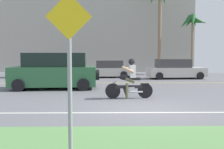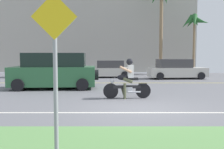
{
  "view_description": "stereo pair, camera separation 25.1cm",
  "coord_description": "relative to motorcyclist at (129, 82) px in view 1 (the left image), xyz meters",
  "views": [
    {
      "loc": [
        -1.21,
        -8.26,
        1.79
      ],
      "look_at": [
        -1.01,
        4.29,
        0.86
      ],
      "focal_mm": 40.31,
      "sensor_mm": 36.0,
      "label": 1
    },
    {
      "loc": [
        -0.96,
        -8.26,
        1.79
      ],
      "look_at": [
        -1.01,
        4.29,
        0.86
      ],
      "focal_mm": 40.31,
      "sensor_mm": 36.0,
      "label": 2
    }
  ],
  "objects": [
    {
      "name": "motorcyclist",
      "position": [
        0.0,
        0.0,
        0.0
      ],
      "size": [
        2.01,
        0.66,
        1.68
      ],
      "color": "black",
      "rests_on": "ground"
    },
    {
      "name": "ground",
      "position": [
        0.31,
        0.75,
        -0.73
      ],
      "size": [
        56.0,
        30.0,
        0.04
      ],
      "primitive_type": "cube",
      "color": "slate"
    },
    {
      "name": "parked_car_2",
      "position": [
        4.37,
        9.12,
        0.01
      ],
      "size": [
        4.52,
        2.18,
        1.53
      ],
      "color": "beige",
      "rests_on": "ground"
    },
    {
      "name": "parked_car_0",
      "position": [
        -6.86,
        10.43,
        -0.0
      ],
      "size": [
        4.52,
        2.04,
        1.51
      ],
      "color": "white",
      "rests_on": "ground"
    },
    {
      "name": "motorcyclist_distant",
      "position": [
        -5.18,
        6.75,
        -0.14
      ],
      "size": [
        1.29,
        1.09,
        1.35
      ],
      "color": "black",
      "rests_on": "ground"
    },
    {
      "name": "suv_nearby",
      "position": [
        -3.81,
        3.2,
        0.24
      ],
      "size": [
        4.78,
        2.46,
        1.94
      ],
      "color": "#2D663D",
      "rests_on": "ground"
    },
    {
      "name": "palm_tree_1",
      "position": [
        7.32,
        14.09,
        4.2
      ],
      "size": [
        2.77,
        2.73,
        5.81
      ],
      "color": "#846B4C",
      "rests_on": "ground"
    },
    {
      "name": "lane_line_far",
      "position": [
        0.31,
        6.0,
        -0.71
      ],
      "size": [
        50.4,
        0.12,
        0.01
      ],
      "primitive_type": "cube",
      "color": "yellow",
      "rests_on": "ground"
    },
    {
      "name": "lane_line_near",
      "position": [
        0.31,
        -2.71,
        -0.71
      ],
      "size": [
        50.4,
        0.12,
        0.01
      ],
      "primitive_type": "cube",
      "color": "silver",
      "rests_on": "ground"
    },
    {
      "name": "parked_car_1",
      "position": [
        -0.95,
        10.33,
        -0.05
      ],
      "size": [
        3.8,
        2.01,
        1.41
      ],
      "color": "beige",
      "rests_on": "ground"
    },
    {
      "name": "street_sign",
      "position": [
        -1.43,
        -7.08,
        0.89
      ],
      "size": [
        0.62,
        0.06,
        2.63
      ],
      "color": "gray",
      "rests_on": "ground"
    },
    {
      "name": "building_far",
      "position": [
        -2.41,
        18.75,
        3.74
      ],
      "size": [
        21.75,
        4.0,
        8.89
      ],
      "primitive_type": "cube",
      "color": "#A8A399",
      "rests_on": "ground"
    }
  ]
}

